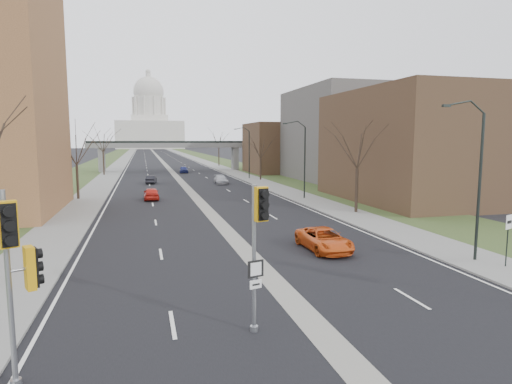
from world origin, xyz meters
name	(u,v)px	position (x,y,z in m)	size (l,w,h in m)	color
ground	(321,333)	(0.00, 0.00, 0.00)	(700.00, 700.00, 0.00)	black
road_surface	(159,158)	(0.00, 150.00, 0.01)	(20.00, 600.00, 0.01)	black
median_strip	(159,158)	(0.00, 150.00, 0.00)	(1.20, 600.00, 0.02)	gray
sidewalk_right	(191,157)	(12.00, 150.00, 0.06)	(4.00, 600.00, 0.12)	gray
sidewalk_left	(125,158)	(-12.00, 150.00, 0.06)	(4.00, 600.00, 0.12)	gray
grass_verge_right	(207,157)	(18.00, 150.00, 0.05)	(8.00, 600.00, 0.10)	#334921
grass_verge_left	(108,158)	(-18.00, 150.00, 0.05)	(8.00, 600.00, 0.10)	#334921
commercial_block_near	(421,146)	(24.00, 28.00, 6.00)	(16.00, 20.00, 12.00)	#503A25
commercial_block_mid	(352,135)	(28.00, 52.00, 7.50)	(18.00, 22.00, 15.00)	#5B5853
commercial_block_far	(283,148)	(22.00, 70.00, 5.00)	(14.00, 14.00, 10.00)	#503A25
pedestrian_bridge	(171,148)	(0.00, 80.00, 4.84)	(34.00, 3.00, 6.45)	slate
capitol	(150,124)	(0.00, 320.00, 18.60)	(48.00, 42.00, 55.75)	beige
streetlight_near	(470,135)	(10.99, 6.00, 6.95)	(2.61, 0.20, 8.70)	black
streetlight_mid	(298,138)	(10.99, 32.00, 6.95)	(2.61, 0.20, 8.70)	black
streetlight_far	(244,138)	(10.99, 58.00, 6.95)	(2.61, 0.20, 8.70)	black
tree_left_b	(76,144)	(-13.00, 38.00, 6.23)	(6.75, 6.75, 8.81)	#382B21
tree_left_c	(103,138)	(-13.00, 72.00, 7.04)	(7.65, 7.65, 9.99)	#382B21
tree_right_a	(358,141)	(13.00, 22.00, 6.64)	(7.20, 7.20, 9.40)	#382B21
tree_right_b	(261,145)	(13.00, 55.00, 5.82)	(6.30, 6.30, 8.22)	#382B21
tree_right_c	(219,138)	(13.00, 95.00, 7.04)	(7.65, 7.65, 9.99)	#382B21
signal_pole_left	(17,260)	(-9.16, -0.97, 3.57)	(0.91, 1.26, 5.45)	gray
signal_pole_median	(258,232)	(-2.18, 0.45, 3.64)	(0.67, 0.87, 5.22)	gray
speed_limit_sign	(508,231)	(12.40, 4.52, 2.01)	(0.57, 0.23, 2.75)	black
car_left_near	(151,193)	(-5.04, 35.97, 0.70)	(1.65, 4.11, 1.40)	red
car_left_far	(151,179)	(-4.66, 54.24, 0.63)	(1.33, 3.80, 1.25)	black
car_right_near	(324,239)	(4.70, 10.45, 0.67)	(2.22, 4.82, 1.34)	#D45116
car_right_mid	(221,180)	(5.59, 51.04, 0.65)	(1.82, 4.47, 1.30)	#ACAEB4
car_right_far	(184,169)	(2.14, 74.43, 0.69)	(1.62, 4.03, 1.37)	navy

